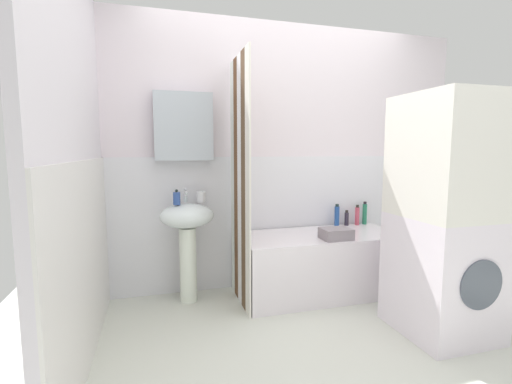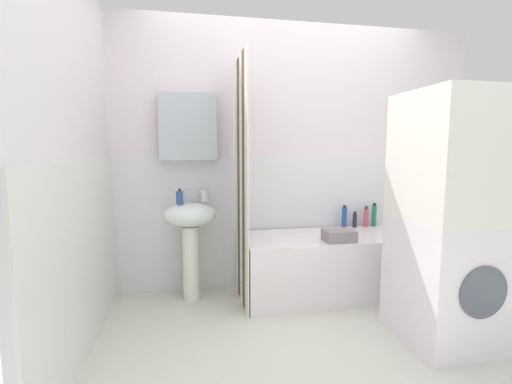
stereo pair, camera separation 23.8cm
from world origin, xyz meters
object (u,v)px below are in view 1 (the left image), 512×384
object	(u,v)px
body_wash_bottle	(357,216)
washer_dryer_stack	(445,217)
sink	(187,230)
bathtub	(320,263)
lotion_bottle	(365,213)
toothbrush_cup	(201,197)
shampoo_bottle	(337,216)
conditioner_bottle	(347,218)
soap_dispenser	(177,198)
towel_folded	(336,234)

from	to	relation	value
body_wash_bottle	washer_dryer_stack	world-z (taller)	washer_dryer_stack
sink	washer_dryer_stack	distance (m)	1.92
bathtub	lotion_bottle	distance (m)	0.76
bathtub	washer_dryer_stack	distance (m)	1.13
bathtub	body_wash_bottle	bearing A→B (deg)	26.71
sink	toothbrush_cup	size ratio (longest dim) A/B	9.20
lotion_bottle	shampoo_bottle	world-z (taller)	lotion_bottle
toothbrush_cup	conditioner_bottle	world-z (taller)	toothbrush_cup
soap_dispenser	washer_dryer_stack	xyz separation A→B (m)	(1.72, -0.96, -0.07)
sink	shampoo_bottle	size ratio (longest dim) A/B	3.77
sink	towel_folded	distance (m)	1.22
shampoo_bottle	towel_folded	world-z (taller)	shampoo_bottle
towel_folded	sink	bearing A→B (deg)	164.52
soap_dispenser	lotion_bottle	xyz separation A→B (m)	(1.83, 0.16, -0.24)
lotion_bottle	towel_folded	bearing A→B (deg)	-140.51
sink	washer_dryer_stack	bearing A→B (deg)	-31.02
body_wash_bottle	conditioner_bottle	xyz separation A→B (m)	(-0.11, 0.00, -0.02)
soap_dispenser	lotion_bottle	bearing A→B (deg)	5.15
body_wash_bottle	shampoo_bottle	xyz separation A→B (m)	(-0.23, -0.01, 0.01)
sink	towel_folded	bearing A→B (deg)	-15.48
washer_dryer_stack	conditioner_bottle	bearing A→B (deg)	95.01
conditioner_bottle	washer_dryer_stack	size ratio (longest dim) A/B	0.09
washer_dryer_stack	toothbrush_cup	bearing A→B (deg)	145.00
toothbrush_cup	towel_folded	bearing A→B (deg)	-20.78
lotion_bottle	shampoo_bottle	xyz separation A→B (m)	(-0.32, -0.03, -0.00)
towel_folded	body_wash_bottle	bearing A→B (deg)	43.72
soap_dispenser	washer_dryer_stack	distance (m)	1.97
toothbrush_cup	body_wash_bottle	xyz separation A→B (m)	(1.53, 0.05, -0.25)
toothbrush_cup	towel_folded	world-z (taller)	toothbrush_cup
bathtub	towel_folded	xyz separation A→B (m)	(0.04, -0.19, 0.31)
soap_dispenser	shampoo_bottle	size ratio (longest dim) A/B	0.57
toothbrush_cup	conditioner_bottle	xyz separation A→B (m)	(1.41, 0.06, -0.27)
shampoo_bottle	towel_folded	size ratio (longest dim) A/B	0.91
towel_folded	washer_dryer_stack	bearing A→B (deg)	-55.15
toothbrush_cup	lotion_bottle	distance (m)	1.64
conditioner_bottle	shampoo_bottle	xyz separation A→B (m)	(-0.12, -0.02, 0.03)
shampoo_bottle	lotion_bottle	bearing A→B (deg)	4.69
conditioner_bottle	washer_dryer_stack	bearing A→B (deg)	-84.99
sink	conditioner_bottle	distance (m)	1.55
soap_dispenser	bathtub	world-z (taller)	soap_dispenser
sink	conditioner_bottle	xyz separation A→B (m)	(1.54, 0.13, -0.01)
toothbrush_cup	body_wash_bottle	bearing A→B (deg)	2.06
sink	bathtub	distance (m)	1.19
conditioner_bottle	soap_dispenser	bearing A→B (deg)	-174.55
toothbrush_cup	conditioner_bottle	bearing A→B (deg)	2.31
toothbrush_cup	bathtub	xyz separation A→B (m)	(1.01, -0.21, -0.60)
sink	bathtub	bearing A→B (deg)	-6.67
sink	shampoo_bottle	world-z (taller)	sink
washer_dryer_stack	soap_dispenser	bearing A→B (deg)	150.81
toothbrush_cup	washer_dryer_stack	size ratio (longest dim) A/B	0.06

